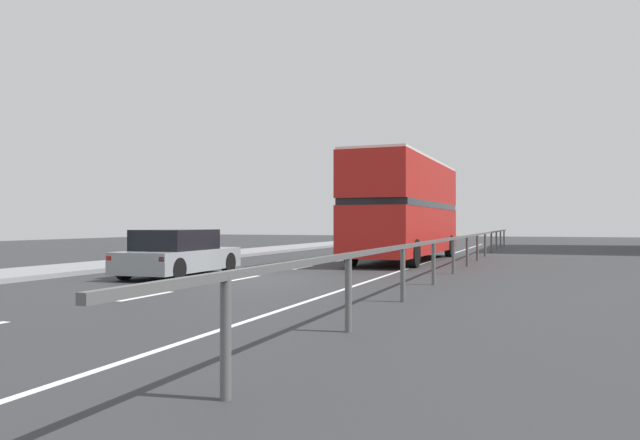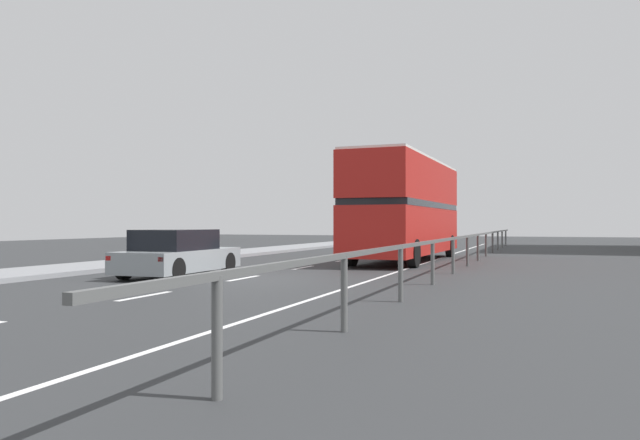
% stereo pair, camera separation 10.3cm
% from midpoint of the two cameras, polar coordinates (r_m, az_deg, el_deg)
% --- Properties ---
extents(ground_plane, '(74.13, 120.00, 0.10)m').
position_cam_midpoint_polar(ground_plane, '(16.92, -7.37, -5.73)').
color(ground_plane, '#2F3133').
extents(near_sidewalk_kerb, '(2.88, 80.00, 0.14)m').
position_cam_midpoint_polar(near_sidewalk_kerb, '(20.74, -23.33, -4.38)').
color(near_sidewalk_kerb, gray).
rests_on(near_sidewalk_kerb, ground).
extents(lane_paint_markings, '(3.65, 46.00, 0.01)m').
position_cam_midpoint_polar(lane_paint_markings, '(23.83, 7.06, -4.04)').
color(lane_paint_markings, silver).
rests_on(lane_paint_markings, ground).
extents(bridge_side_railing, '(0.10, 42.00, 1.12)m').
position_cam_midpoint_polar(bridge_side_railing, '(24.01, 14.44, -1.84)').
color(bridge_side_railing, '#555656').
rests_on(bridge_side_railing, ground).
extents(double_decker_bus_red, '(2.73, 10.41, 4.15)m').
position_cam_midpoint_polar(double_decker_bus_red, '(24.95, 8.28, 1.24)').
color(double_decker_bus_red, '#AF1C17').
rests_on(double_decker_bus_red, ground).
extents(hatchback_car_near, '(1.96, 4.39, 1.37)m').
position_cam_midpoint_polar(hatchback_car_near, '(17.96, -13.14, -3.16)').
color(hatchback_car_near, gray).
rests_on(hatchback_car_near, ground).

